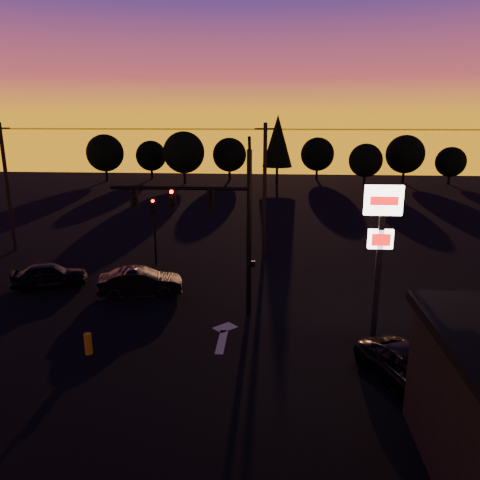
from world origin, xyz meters
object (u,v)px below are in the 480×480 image
object	(u,v)px
secondary_signal	(154,222)
car_mid	(141,282)
traffic_signal_mast	(215,216)
bollard	(88,344)
car_left	(50,275)
suv_parked	(411,370)
pylon_sign	(381,232)

from	to	relation	value
secondary_signal	car_mid	world-z (taller)	secondary_signal
traffic_signal_mast	bollard	world-z (taller)	traffic_signal_mast
bollard	car_left	world-z (taller)	car_left
traffic_signal_mast	secondary_signal	distance (m)	9.19
traffic_signal_mast	suv_parked	distance (m)	10.65
traffic_signal_mast	car_mid	bearing A→B (deg)	153.97
secondary_signal	car_left	distance (m)	7.07
bollard	car_mid	size ratio (longest dim) A/B	0.20
pylon_sign	car_mid	world-z (taller)	pylon_sign
secondary_signal	suv_parked	xyz separation A→B (m)	(12.67, -13.39, -2.21)
traffic_signal_mast	bollard	size ratio (longest dim) A/B	9.51
pylon_sign	secondary_signal	bearing A→B (deg)	140.23
car_mid	traffic_signal_mast	bearing A→B (deg)	-128.04
suv_parked	car_left	bearing A→B (deg)	130.26
car_mid	suv_parked	size ratio (longest dim) A/B	0.95
pylon_sign	car_mid	xyz separation A→B (m)	(-11.49, 4.64, -4.18)
car_mid	bollard	bearing A→B (deg)	165.07
bollard	car_left	bearing A→B (deg)	124.90
car_mid	secondary_signal	bearing A→B (deg)	-6.57
car_left	car_mid	xyz separation A→B (m)	(5.50, -0.83, 0.04)
traffic_signal_mast	secondary_signal	world-z (taller)	traffic_signal_mast
car_left	car_mid	bearing A→B (deg)	-117.48
pylon_sign	suv_parked	bearing A→B (deg)	-78.95
traffic_signal_mast	secondary_signal	size ratio (longest dim) A/B	1.97
car_mid	car_left	bearing A→B (deg)	69.40
secondary_signal	car_left	bearing A→B (deg)	-137.89
traffic_signal_mast	car_mid	distance (m)	6.45
traffic_signal_mast	car_left	world-z (taller)	traffic_signal_mast
secondary_signal	car_left	xyz separation A→B (m)	(-5.00, -4.51, -2.17)
bollard	suv_parked	distance (m)	12.58
secondary_signal	pylon_sign	distance (m)	15.75
secondary_signal	car_mid	distance (m)	5.78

